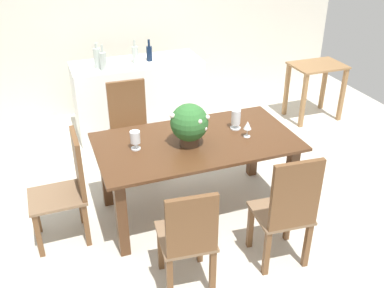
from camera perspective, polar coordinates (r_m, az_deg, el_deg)
ground_plane at (r=4.43m, az=0.10°, el=-7.63°), size 7.04×7.04×0.00m
back_wall at (r=6.21m, az=-8.55°, el=16.17°), size 6.40×0.10×2.60m
dining_table at (r=4.01m, az=0.58°, el=-1.20°), size 1.81×0.97×0.76m
chair_near_right at (r=3.50m, az=12.37°, el=-8.26°), size 0.46×0.44×1.04m
chair_head_end at (r=3.86m, az=-15.85°, el=-5.19°), size 0.47×0.41×1.00m
chair_near_left at (r=3.23m, az=-0.47°, el=-12.06°), size 0.44×0.47×0.94m
chair_far_left at (r=4.76m, az=-8.08°, el=2.61°), size 0.45×0.48×1.00m
flower_centerpiece at (r=3.78m, az=-0.34°, el=2.66°), size 0.34×0.33×0.39m
crystal_vase_left at (r=3.79m, az=-7.42°, el=0.73°), size 0.09×0.09×0.17m
crystal_vase_center_near at (r=4.13m, az=5.72°, el=3.37°), size 0.10×0.10×0.19m
wine_glass at (r=3.99m, az=7.26°, el=2.39°), size 0.07×0.07×0.16m
kitchen_counter at (r=5.67m, az=-6.98°, el=6.14°), size 1.60×0.62×0.92m
wine_bottle_green at (r=5.51m, az=-5.59°, el=11.74°), size 0.07×0.07×0.26m
wine_bottle_tall at (r=5.32m, az=-12.23°, el=10.91°), size 0.08×0.08×0.30m
wine_bottle_amber at (r=5.44m, az=-7.42°, el=11.52°), size 0.07×0.07×0.28m
wine_bottle_dark at (r=5.24m, az=-11.49°, el=10.55°), size 0.08×0.08×0.30m
side_table at (r=6.17m, az=15.87°, el=8.28°), size 0.69×0.50×0.77m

